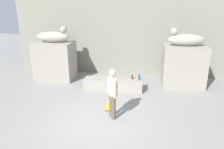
# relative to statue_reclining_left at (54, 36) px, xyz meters

# --- Properties ---
(ground_plane) EXTENTS (40.00, 40.00, 0.00)m
(ground_plane) POSITION_rel_statue_reclining_left_xyz_m (3.04, -3.85, -2.13)
(ground_plane) COLOR gray
(facade_wall) EXTENTS (11.24, 0.60, 5.42)m
(facade_wall) POSITION_rel_statue_reclining_left_xyz_m (3.04, 1.61, 0.58)
(facade_wall) COLOR gray
(facade_wall) RESTS_ON ground_plane
(pedestal_left) EXTENTS (1.84, 1.29, 1.85)m
(pedestal_left) POSITION_rel_statue_reclining_left_xyz_m (-0.04, -0.00, -1.21)
(pedestal_left) COLOR gray
(pedestal_left) RESTS_ON ground_plane
(pedestal_right) EXTENTS (1.84, 1.29, 1.85)m
(pedestal_right) POSITION_rel_statue_reclining_left_xyz_m (6.11, -0.00, -1.21)
(pedestal_right) COLOR gray
(pedestal_right) RESTS_ON ground_plane
(statue_reclining_left) EXTENTS (1.62, 0.63, 0.78)m
(statue_reclining_left) POSITION_rel_statue_reclining_left_xyz_m (0.00, 0.00, 0.00)
(statue_reclining_left) COLOR #9E9E8C
(statue_reclining_left) RESTS_ON pedestal_left
(statue_reclining_right) EXTENTS (1.64, 0.68, 0.78)m
(statue_reclining_right) POSITION_rel_statue_reclining_left_xyz_m (6.07, -0.00, 0.00)
(statue_reclining_right) COLOR #9E9E8C
(statue_reclining_right) RESTS_ON pedestal_right
(ledge_block) EXTENTS (2.54, 0.64, 0.49)m
(ledge_block) POSITION_rel_statue_reclining_left_xyz_m (3.04, -1.04, -1.89)
(ledge_block) COLOR gray
(ledge_block) RESTS_ON ground_plane
(skater) EXTENTS (0.35, 0.48, 1.67)m
(skater) POSITION_rel_statue_reclining_left_xyz_m (3.37, -3.45, -1.21)
(skater) COLOR brown
(skater) RESTS_ON ground_plane
(skateboard) EXTENTS (0.23, 0.81, 0.08)m
(skateboard) POSITION_rel_statue_reclining_left_xyz_m (3.11, -2.70, -2.07)
(skateboard) COLOR gold
(skateboard) RESTS_ON ground_plane
(bottle_red) EXTENTS (0.06, 0.06, 0.30)m
(bottle_red) POSITION_rel_statue_reclining_left_xyz_m (3.08, -1.14, -1.52)
(bottle_red) COLOR red
(bottle_red) RESTS_ON ledge_block
(bottle_blue) EXTENTS (0.08, 0.08, 0.32)m
(bottle_blue) POSITION_rel_statue_reclining_left_xyz_m (4.15, -0.96, -1.51)
(bottle_blue) COLOR #194C99
(bottle_blue) RESTS_ON ledge_block
(bottle_brown) EXTENTS (0.08, 0.08, 0.26)m
(bottle_brown) POSITION_rel_statue_reclining_left_xyz_m (3.85, -0.92, -1.54)
(bottle_brown) COLOR #593314
(bottle_brown) RESTS_ON ledge_block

